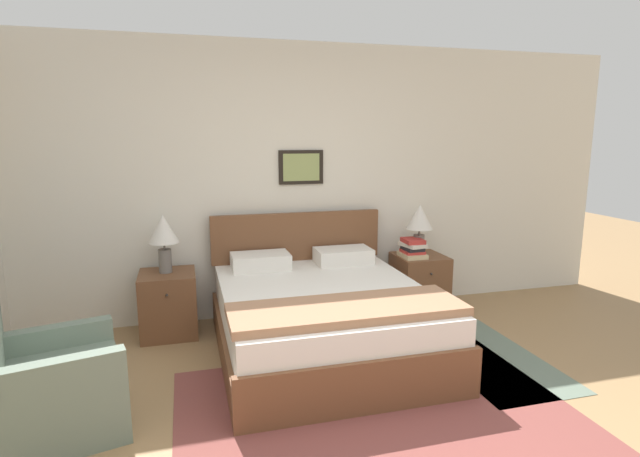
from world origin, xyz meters
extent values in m
cube|color=silver|center=(0.00, 2.65, 1.30)|extent=(7.19, 0.06, 2.60)
cube|color=black|center=(0.22, 2.61, 1.44)|extent=(0.43, 0.02, 0.32)
cube|color=#8E9E5B|center=(0.22, 2.59, 1.44)|extent=(0.35, 0.00, 0.26)
cube|color=brown|center=(0.25, 0.54, 0.00)|extent=(2.51, 1.98, 0.01)
cube|color=slate|center=(1.40, 1.18, 0.00)|extent=(0.77, 1.46, 0.01)
cube|color=brown|center=(0.16, 1.59, 0.14)|extent=(1.64, 1.94, 0.28)
cube|color=brown|center=(0.16, 0.65, 0.32)|extent=(1.64, 0.06, 0.08)
cube|color=white|center=(0.16, 1.59, 0.42)|extent=(1.57, 1.86, 0.27)
cube|color=brown|center=(0.16, 2.53, 0.78)|extent=(1.64, 0.06, 0.46)
cube|color=#9E7051|center=(0.16, 0.99, 0.58)|extent=(1.61, 0.54, 0.06)
cube|color=white|center=(-0.24, 2.30, 0.62)|extent=(0.52, 0.32, 0.14)
cube|color=white|center=(0.55, 2.30, 0.62)|extent=(0.52, 0.32, 0.14)
cube|color=slate|center=(-1.66, 0.94, 0.22)|extent=(0.86, 0.80, 0.43)
cube|color=slate|center=(-1.73, 1.20, 0.50)|extent=(0.72, 0.28, 0.14)
cube|color=slate|center=(-1.59, 0.68, 0.50)|extent=(0.72, 0.28, 0.14)
cube|color=brown|center=(-1.05, 2.33, 0.28)|extent=(0.48, 0.47, 0.56)
sphere|color=#332D28|center=(-1.05, 2.08, 0.44)|extent=(0.02, 0.02, 0.02)
cube|color=brown|center=(1.37, 2.33, 0.28)|extent=(0.48, 0.47, 0.56)
sphere|color=#332D28|center=(1.37, 2.08, 0.44)|extent=(0.02, 0.02, 0.02)
cylinder|color=slate|center=(-1.06, 2.36, 0.67)|extent=(0.11, 0.11, 0.21)
cylinder|color=slate|center=(-1.06, 2.36, 0.80)|extent=(0.02, 0.02, 0.06)
cone|color=silver|center=(-1.06, 2.36, 0.95)|extent=(0.26, 0.26, 0.24)
cylinder|color=slate|center=(1.36, 2.36, 0.67)|extent=(0.11, 0.11, 0.21)
cylinder|color=slate|center=(1.36, 2.36, 0.80)|extent=(0.02, 0.02, 0.06)
cone|color=silver|center=(1.36, 2.36, 0.95)|extent=(0.26, 0.26, 0.24)
cube|color=beige|center=(1.26, 2.28, 0.59)|extent=(0.22, 0.27, 0.04)
cube|color=#B7332D|center=(1.26, 2.28, 0.62)|extent=(0.19, 0.21, 0.03)
cube|color=#232328|center=(1.26, 2.28, 0.65)|extent=(0.17, 0.21, 0.04)
cube|color=silver|center=(1.26, 2.28, 0.69)|extent=(0.22, 0.28, 0.04)
cube|color=#B7332D|center=(1.26, 2.28, 0.73)|extent=(0.18, 0.23, 0.04)
camera|label=1|loc=(-0.88, -2.07, 1.75)|focal=28.00mm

